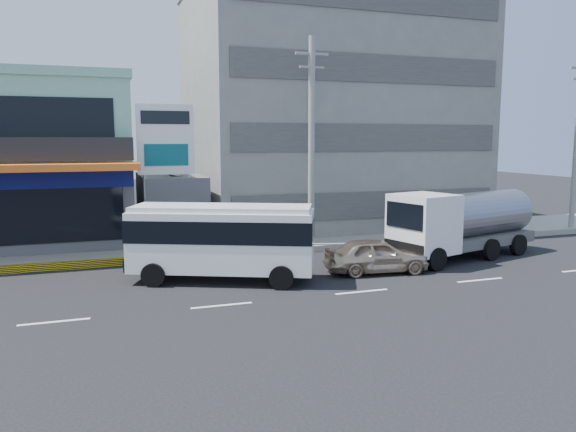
# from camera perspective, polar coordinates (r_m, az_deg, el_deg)

# --- Properties ---
(ground) EXTENTS (120.00, 120.00, 0.00)m
(ground) POSITION_cam_1_polar(r_m,az_deg,el_deg) (18.41, -6.75, -9.03)
(ground) COLOR black
(ground) RESTS_ON ground
(sidewalk) EXTENTS (70.00, 5.00, 0.30)m
(sidewalk) POSITION_cam_1_polar(r_m,az_deg,el_deg) (28.59, -1.07, -2.60)
(sidewalk) COLOR gray
(sidewalk) RESTS_ON ground
(shop_building) EXTENTS (12.40, 11.70, 8.00)m
(shop_building) POSITION_cam_1_polar(r_m,az_deg,el_deg) (31.49, -27.04, 4.56)
(shop_building) COLOR #4F4E54
(shop_building) RESTS_ON ground
(concrete_building) EXTENTS (16.00, 12.00, 14.00)m
(concrete_building) POSITION_cam_1_polar(r_m,az_deg,el_deg) (35.07, 3.96, 10.55)
(concrete_building) COLOR gray
(concrete_building) RESTS_ON ground
(gap_structure) EXTENTS (3.00, 6.00, 3.50)m
(gap_structure) POSITION_cam_1_polar(r_m,az_deg,el_deg) (29.68, -11.82, 0.75)
(gap_structure) COLOR #4F4E54
(gap_structure) RESTS_ON ground
(satellite_dish) EXTENTS (1.50, 1.50, 0.15)m
(satellite_dish) POSITION_cam_1_polar(r_m,az_deg,el_deg) (28.53, -11.66, 4.15)
(satellite_dish) COLOR slate
(satellite_dish) RESTS_ON gap_structure
(billboard) EXTENTS (2.60, 0.18, 6.90)m
(billboard) POSITION_cam_1_polar(r_m,az_deg,el_deg) (26.63, -12.30, 6.80)
(billboard) COLOR gray
(billboard) RESTS_ON ground
(utility_pole_near) EXTENTS (1.60, 0.30, 10.00)m
(utility_pole_near) POSITION_cam_1_polar(r_m,az_deg,el_deg) (26.48, 2.40, 7.44)
(utility_pole_near) COLOR #999993
(utility_pole_near) RESTS_ON ground
(minibus) EXTENTS (7.15, 4.79, 2.87)m
(minibus) POSITION_cam_1_polar(r_m,az_deg,el_deg) (21.15, -6.70, -2.06)
(minibus) COLOR white
(minibus) RESTS_ON ground
(sedan) EXTENTS (4.32, 2.17, 1.41)m
(sedan) POSITION_cam_1_polar(r_m,az_deg,el_deg) (22.77, 8.96, -3.97)
(sedan) COLOR #BEAA91
(sedan) RESTS_ON ground
(tanker_truck) EXTENTS (7.97, 4.12, 3.02)m
(tanker_truck) POSITION_cam_1_polar(r_m,az_deg,el_deg) (26.22, 17.07, -0.64)
(tanker_truck) COLOR white
(tanker_truck) RESTS_ON ground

